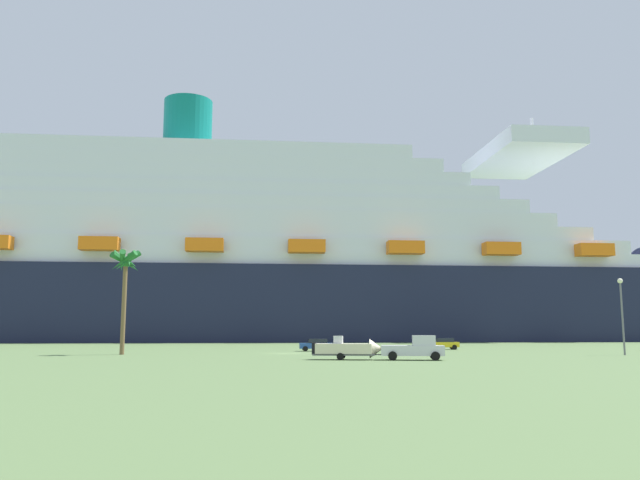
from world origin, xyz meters
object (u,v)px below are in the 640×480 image
at_px(cruise_ship, 289,265).
at_px(palm_tree, 125,269).
at_px(parked_car_blue_suv, 316,345).
at_px(parked_car_yellow_taxi, 443,343).
at_px(small_boat_on_trailer, 351,349).
at_px(street_lamp, 622,305).
at_px(pickup_truck, 415,348).

distance_m(cruise_ship, palm_tree, 84.45).
relative_size(cruise_ship, parked_car_blue_suv, 52.59).
bearing_deg(palm_tree, parked_car_yellow_taxi, 23.16).
bearing_deg(small_boat_on_trailer, parked_car_blue_suv, 95.74).
xyz_separation_m(cruise_ship, palm_tree, (-17.49, -82.15, -8.74)).
height_order(palm_tree, parked_car_yellow_taxi, palm_tree).
bearing_deg(palm_tree, street_lamp, -3.61).
height_order(pickup_truck, small_boat_on_trailer, pickup_truck).
distance_m(pickup_truck, parked_car_yellow_taxi, 32.59).
relative_size(small_boat_on_trailer, parked_car_blue_suv, 1.66).
bearing_deg(pickup_truck, palm_tree, 154.68).
bearing_deg(parked_car_yellow_taxi, pickup_truck, -107.36).
xyz_separation_m(cruise_ship, parked_car_blue_suv, (4.28, -71.52, -17.39)).
xyz_separation_m(small_boat_on_trailer, street_lamp, (30.45, 9.83, 4.41)).
distance_m(cruise_ship, small_boat_on_trailer, 97.21).
xyz_separation_m(pickup_truck, small_boat_on_trailer, (-5.73, 0.87, -0.08)).
distance_m(pickup_truck, street_lamp, 27.29).
height_order(cruise_ship, parked_car_blue_suv, cruise_ship).
xyz_separation_m(street_lamp, parked_car_yellow_taxi, (-15.00, 20.40, -4.55)).
height_order(pickup_truck, parked_car_yellow_taxi, pickup_truck).
distance_m(street_lamp, parked_car_yellow_taxi, 25.73).
distance_m(pickup_truck, palm_tree, 34.14).
height_order(palm_tree, street_lamp, palm_tree).
bearing_deg(parked_car_yellow_taxi, street_lamp, -53.67).
height_order(street_lamp, parked_car_blue_suv, street_lamp).
relative_size(cruise_ship, pickup_truck, 38.72).
height_order(small_boat_on_trailer, palm_tree, palm_tree).
bearing_deg(palm_tree, small_boat_on_trailer, -28.78).
xyz_separation_m(pickup_truck, parked_car_blue_suv, (-8.13, 24.77, -0.21)).
height_order(cruise_ship, street_lamp, cruise_ship).
height_order(pickup_truck, palm_tree, palm_tree).
xyz_separation_m(pickup_truck, palm_tree, (-29.91, 14.15, 8.43)).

